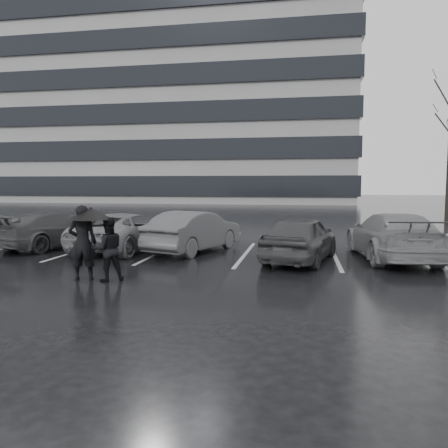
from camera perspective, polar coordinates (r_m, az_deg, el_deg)
ground at (r=11.70m, az=-1.71°, el=-5.81°), size 160.00×160.00×0.00m
office_building at (r=65.18m, az=-12.48°, el=15.87°), size 61.00×26.00×29.00m
car_main at (r=12.89m, az=9.94°, el=-1.82°), size 2.48×4.22×1.35m
car_west_a at (r=14.52m, az=-3.89°, el=-0.95°), size 2.64×4.34×1.35m
car_west_b at (r=15.19m, az=-12.78°, el=-0.96°), size 2.56×4.75×1.27m
car_west_c at (r=16.49m, az=-21.11°, el=-0.69°), size 3.14×4.71×1.27m
car_east at (r=13.92m, az=21.11°, el=-1.48°), size 2.41×4.97×1.39m
pedestrian_left at (r=10.73m, az=-17.99°, el=-2.30°), size 0.73×0.58×1.76m
pedestrian_right at (r=10.46m, az=-14.91°, el=-3.21°), size 0.91×0.86×1.48m
umbrella at (r=10.53m, az=-17.00°, el=1.28°), size 1.01×1.01×1.71m
stall_stripes at (r=14.27m, az=-2.80°, el=-3.78°), size 19.72×5.00×0.00m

